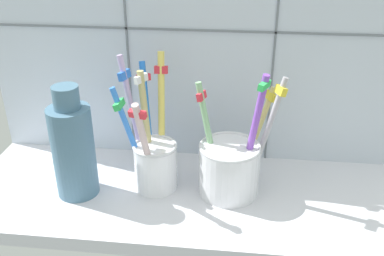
# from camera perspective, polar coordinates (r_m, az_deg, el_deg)

# --- Properties ---
(counter_slab) EXTENTS (0.64, 0.22, 0.02)m
(counter_slab) POSITION_cam_1_polar(r_m,az_deg,el_deg) (0.63, -0.12, -9.23)
(counter_slab) COLOR silver
(counter_slab) RESTS_ON ground
(tile_wall_back) EXTENTS (0.64, 0.02, 0.45)m
(tile_wall_back) POSITION_cam_1_polar(r_m,az_deg,el_deg) (0.65, 1.11, 12.97)
(tile_wall_back) COLOR silver
(tile_wall_back) RESTS_ON ground
(toothbrush_cup_left) EXTENTS (0.09, 0.11, 0.19)m
(toothbrush_cup_left) POSITION_cam_1_polar(r_m,az_deg,el_deg) (0.62, -5.08, -3.53)
(toothbrush_cup_left) COLOR white
(toothbrush_cup_left) RESTS_ON counter_slab
(toothbrush_cup_right) EXTENTS (0.12, 0.10, 0.18)m
(toothbrush_cup_right) POSITION_cam_1_polar(r_m,az_deg,el_deg) (0.61, 5.05, -4.81)
(toothbrush_cup_right) COLOR white
(toothbrush_cup_right) RESTS_ON counter_slab
(ceramic_vase) EXTENTS (0.06, 0.06, 0.16)m
(ceramic_vase) POSITION_cam_1_polar(r_m,az_deg,el_deg) (0.61, -15.23, -2.52)
(ceramic_vase) COLOR slate
(ceramic_vase) RESTS_ON counter_slab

